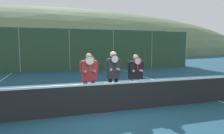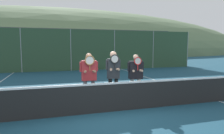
{
  "view_description": "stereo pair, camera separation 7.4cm",
  "coord_description": "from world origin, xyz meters",
  "px_view_note": "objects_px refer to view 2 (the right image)",
  "views": [
    {
      "loc": [
        -1.53,
        -5.63,
        1.98
      ],
      "look_at": [
        0.56,
        1.09,
        1.25
      ],
      "focal_mm": 32.0,
      "sensor_mm": 36.0,
      "label": 1
    },
    {
      "loc": [
        -1.46,
        -5.65,
        1.98
      ],
      "look_at": [
        0.56,
        1.09,
        1.25
      ],
      "focal_mm": 32.0,
      "sensor_mm": 36.0,
      "label": 2
    }
  ],
  "objects_px": {
    "car_left_of_center": "(51,58)",
    "player_leftmost": "(89,74)",
    "car_center": "(103,57)",
    "player_center_right": "(136,74)",
    "player_center_left": "(113,72)"
  },
  "relations": [
    {
      "from": "player_center_left",
      "to": "car_left_of_center",
      "type": "relative_size",
      "value": 0.39
    },
    {
      "from": "car_left_of_center",
      "to": "car_center",
      "type": "xyz_separation_m",
      "value": [
        4.96,
        0.37,
        -0.02
      ]
    },
    {
      "from": "car_left_of_center",
      "to": "player_leftmost",
      "type": "bearing_deg",
      "value": -84.13
    },
    {
      "from": "player_center_left",
      "to": "player_center_right",
      "type": "height_order",
      "value": "player_center_left"
    },
    {
      "from": "player_leftmost",
      "to": "player_center_left",
      "type": "bearing_deg",
      "value": 0.09
    },
    {
      "from": "car_left_of_center",
      "to": "player_center_right",
      "type": "bearing_deg",
      "value": -76.45
    },
    {
      "from": "player_leftmost",
      "to": "car_center",
      "type": "height_order",
      "value": "car_center"
    },
    {
      "from": "player_center_right",
      "to": "player_leftmost",
      "type": "bearing_deg",
      "value": -179.48
    },
    {
      "from": "player_center_right",
      "to": "car_center",
      "type": "relative_size",
      "value": 0.39
    },
    {
      "from": "car_center",
      "to": "player_center_right",
      "type": "bearing_deg",
      "value": -98.89
    },
    {
      "from": "player_center_right",
      "to": "car_center",
      "type": "height_order",
      "value": "car_center"
    },
    {
      "from": "player_leftmost",
      "to": "player_center_right",
      "type": "distance_m",
      "value": 1.7
    },
    {
      "from": "player_center_left",
      "to": "car_left_of_center",
      "type": "bearing_deg",
      "value": 99.75
    },
    {
      "from": "car_center",
      "to": "player_leftmost",
      "type": "bearing_deg",
      "value": -106.17
    },
    {
      "from": "player_center_right",
      "to": "player_center_left",
      "type": "bearing_deg",
      "value": -179.05
    }
  ]
}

